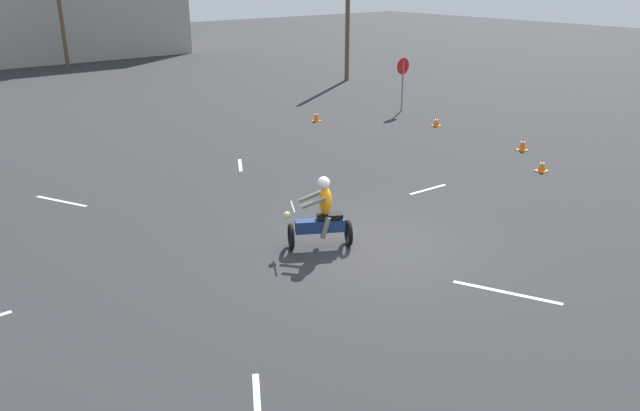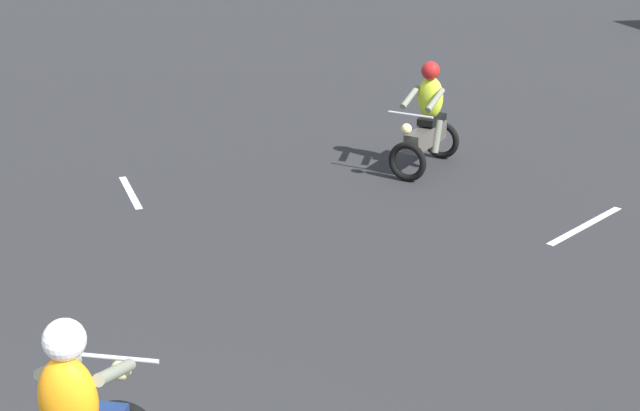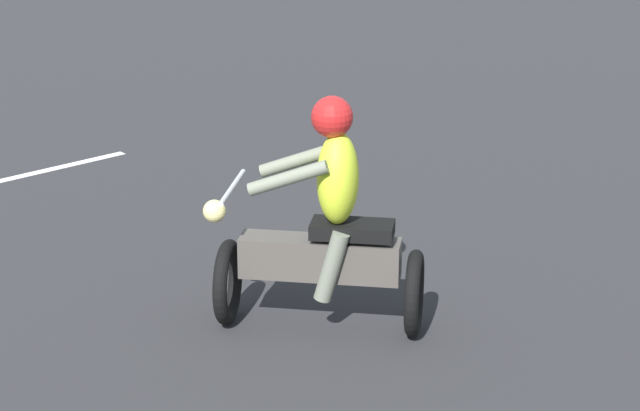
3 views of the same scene
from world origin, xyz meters
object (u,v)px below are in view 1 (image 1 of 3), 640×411
object	(u,v)px
traffic_cone_mid_center	(523,144)
utility_pole_near	(348,14)
motorcycle_rider_foreground	(322,217)
stop_sign	(403,74)
traffic_cone_mid_left	(542,166)
traffic_cone_near_right	(436,122)
traffic_cone_near_left	(316,116)

from	to	relation	value
traffic_cone_mid_center	utility_pole_near	bearing A→B (deg)	72.05
motorcycle_rider_foreground	stop_sign	size ratio (longest dim) A/B	0.72
motorcycle_rider_foreground	traffic_cone_mid_left	distance (m)	8.84
motorcycle_rider_foreground	traffic_cone_near_right	size ratio (longest dim) A/B	4.66
traffic_cone_near_left	traffic_cone_mid_left	size ratio (longest dim) A/B	1.12
traffic_cone_near_left	traffic_cone_mid_left	distance (m)	9.75
stop_sign	traffic_cone_near_left	distance (m)	4.44
traffic_cone_near_left	traffic_cone_mid_center	distance (m)	8.38
stop_sign	traffic_cone_mid_center	size ratio (longest dim) A/B	5.25
motorcycle_rider_foreground	traffic_cone_mid_center	size ratio (longest dim) A/B	3.79
stop_sign	traffic_cone_mid_center	world-z (taller)	stop_sign
traffic_cone_near_left	traffic_cone_mid_center	world-z (taller)	traffic_cone_mid_center
motorcycle_rider_foreground	stop_sign	bearing A→B (deg)	-23.03
motorcycle_rider_foreground	traffic_cone_near_left	distance (m)	12.42
stop_sign	utility_pole_near	bearing A→B (deg)	65.68
traffic_cone_near_right	utility_pole_near	world-z (taller)	utility_pole_near
stop_sign	traffic_cone_mid_left	distance (m)	9.46
traffic_cone_near_right	traffic_cone_mid_center	size ratio (longest dim) A/B	0.81
utility_pole_near	stop_sign	bearing A→B (deg)	-114.32
traffic_cone_near_right	traffic_cone_mid_left	distance (m)	6.35
motorcycle_rider_foreground	traffic_cone_near_right	world-z (taller)	motorcycle_rider_foreground
stop_sign	traffic_cone_near_right	bearing A→B (deg)	-107.84
stop_sign	motorcycle_rider_foreground	bearing A→B (deg)	-142.45
motorcycle_rider_foreground	traffic_cone_mid_left	xyz separation A→B (m)	(8.82, 0.13, -0.55)
utility_pole_near	traffic_cone_mid_left	bearing A→B (deg)	-111.04
stop_sign	traffic_cone_near_left	world-z (taller)	stop_sign
traffic_cone_near_right	traffic_cone_mid_left	size ratio (longest dim) A/B	0.95
traffic_cone_near_right	stop_sign	bearing A→B (deg)	72.16
traffic_cone_near_right	utility_pole_near	xyz separation A→B (m)	(4.37, 10.50, 3.40)
motorcycle_rider_foreground	traffic_cone_mid_center	world-z (taller)	motorcycle_rider_foreground
traffic_cone_mid_left	utility_pole_near	distance (m)	18.03
motorcycle_rider_foreground	utility_pole_near	world-z (taller)	utility_pole_near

